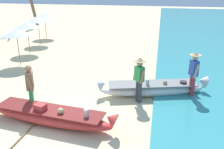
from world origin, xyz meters
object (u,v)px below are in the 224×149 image
(person_tourist_customer, at_px, (30,87))
(person_vendor_assistant, at_px, (194,71))
(person_vendor_hatted, at_px, (139,77))
(paddle, at_px, (28,130))
(boat_red_foreground, at_px, (50,116))
(boat_white_midground, at_px, (153,89))

(person_tourist_customer, distance_m, person_vendor_assistant, 5.90)
(person_vendor_hatted, xyz_separation_m, person_vendor_assistant, (1.97, 0.80, 0.06))
(person_vendor_hatted, height_order, paddle, person_vendor_hatted)
(boat_red_foreground, bearing_deg, person_vendor_hatted, 38.37)
(paddle, bearing_deg, boat_white_midground, 42.59)
(boat_red_foreground, relative_size, paddle, 2.54)
(person_vendor_hatted, relative_size, paddle, 0.97)
(boat_red_foreground, height_order, boat_white_midground, boat_white_midground)
(person_vendor_hatted, distance_m, paddle, 4.14)
(person_vendor_hatted, bearing_deg, boat_red_foreground, -141.63)
(person_tourist_customer, bearing_deg, person_vendor_assistant, 23.15)
(boat_white_midground, distance_m, person_vendor_hatted, 1.11)
(boat_red_foreground, relative_size, boat_white_midground, 1.04)
(boat_white_midground, distance_m, paddle, 4.85)
(boat_white_midground, height_order, person_tourist_customer, person_tourist_customer)
(boat_red_foreground, bearing_deg, boat_white_midground, 41.59)
(person_vendor_hatted, bearing_deg, boat_white_midground, 54.39)
(person_vendor_hatted, relative_size, person_vendor_assistant, 0.95)
(paddle, bearing_deg, boat_red_foreground, 48.40)
(person_tourist_customer, xyz_separation_m, paddle, (0.38, -1.07, -0.95))
(boat_red_foreground, xyz_separation_m, boat_white_midground, (3.09, 2.75, -0.00))
(person_vendor_assistant, bearing_deg, boat_red_foreground, -148.01)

